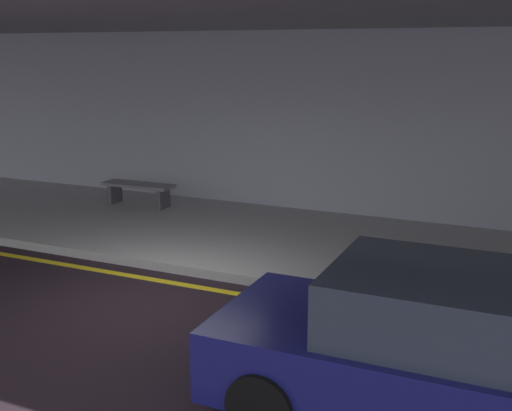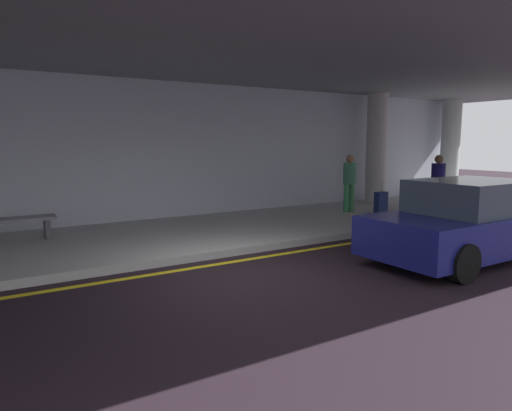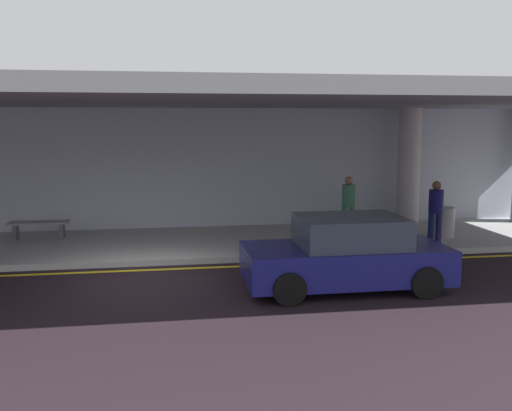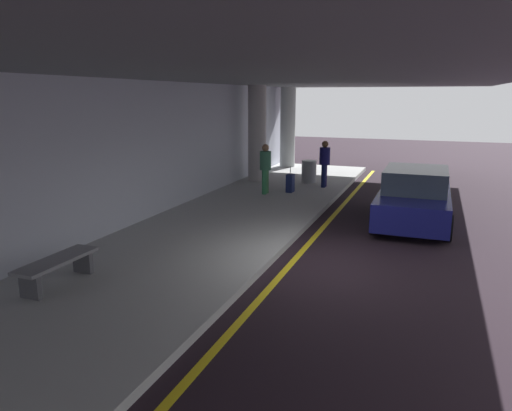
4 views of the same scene
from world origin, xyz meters
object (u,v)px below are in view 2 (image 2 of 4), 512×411
Objects in this scene: support_column_left_mid at (377,148)px; person_waiting_for_ride at (438,180)px; suitcase_upright_primary at (381,203)px; bench_metal at (14,224)px; traveler_with_luggage at (350,179)px; car_navy at (468,222)px; support_column_center at (450,148)px; trash_bin_steel at (430,195)px.

support_column_left_mid is 2.17× the size of person_waiting_for_ride.
bench_metal is (-9.30, 1.43, 0.04)m from suitcase_upright_primary.
traveler_with_luggage is 8.78m from bench_metal.
bench_metal is (-8.73, 0.72, -0.61)m from traveler_with_luggage.
support_column_left_mid reaches higher than traveler_with_luggage.
car_navy is 4.84m from person_waiting_for_ride.
person_waiting_for_ride reaches higher than car_navy.
person_waiting_for_ride is 1.05× the size of bench_metal.
support_column_center is 15.14m from bench_metal.
bench_metal is at bearing -177.56° from support_column_left_mid.
suitcase_upright_primary is 9.41m from bench_metal.
traveler_with_luggage is at bearing -153.00° from support_column_left_mid.
support_column_left_mid is 1.00× the size of support_column_center.
support_column_left_mid is 11.17m from bench_metal.
support_column_center is 10.09m from car_navy.
support_column_left_mid is 2.17× the size of traveler_with_luggage.
traveler_with_luggage is at bearing 109.39° from suitcase_upright_primary.
support_column_center is 4.06× the size of suitcase_upright_primary.
bench_metal is (-10.63, 2.31, -0.61)m from person_waiting_for_ride.
traveler_with_luggage is (1.63, 4.87, 0.40)m from car_navy.
bench_metal is (-7.09, 5.59, -0.21)m from car_navy.
traveler_with_luggage reaches higher than trash_bin_steel.
bench_metal is 11.39m from trash_bin_steel.
suitcase_upright_primary is at bearing 175.84° from trash_bin_steel.
car_navy reaches higher than bench_metal.
traveler_with_luggage is at bearing 58.54° from person_waiting_for_ride.
support_column_left_mid is at bearing 96.09° from trash_bin_steel.
person_waiting_for_ride reaches higher than bench_metal.
suitcase_upright_primary is at bearing -31.45° from traveler_with_luggage.
support_column_left_mid is at bearing 180.00° from support_column_center.
car_navy is at bearing -142.72° from support_column_center.
traveler_with_luggage reaches higher than suitcase_upright_primary.
suitcase_upright_primary reaches higher than trash_bin_steel.
suitcase_upright_primary is at bearing -132.87° from support_column_left_mid.
bench_metal is at bearing 151.88° from suitcase_upright_primary.
car_navy is (-7.96, -6.06, -1.26)m from support_column_center.
support_column_left_mid is at bearing 2.44° from bench_metal.
support_column_left_mid is 3.00m from suitcase_upright_primary.
support_column_center is at bearing 28.37° from trash_bin_steel.
trash_bin_steel is (0.65, 0.74, -0.54)m from person_waiting_for_ride.
person_waiting_for_ride is 1.12m from trash_bin_steel.
support_column_left_mid reaches higher than car_navy.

